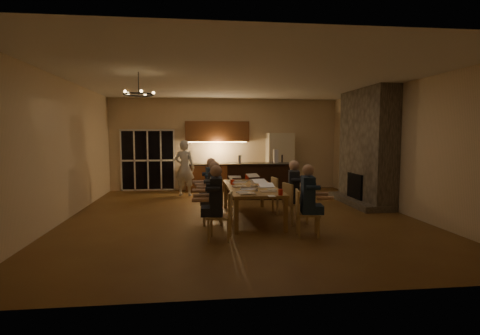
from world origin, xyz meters
name	(u,v)px	position (x,y,z in m)	size (l,w,h in m)	color
floor	(240,216)	(0.00, 0.00, 0.00)	(9.00, 9.00, 0.00)	brown
back_wall	(225,144)	(0.00, 4.52, 1.60)	(8.00, 0.04, 3.20)	beige
left_wall	(62,150)	(-4.02, 0.00, 1.60)	(0.04, 9.00, 3.20)	beige
right_wall	(401,148)	(4.02, 0.00, 1.60)	(0.04, 9.00, 3.20)	beige
ceiling	(240,79)	(0.00, 0.00, 3.22)	(8.00, 9.00, 0.04)	white
french_doors	(148,160)	(-2.70, 4.47, 1.05)	(1.86, 0.08, 2.10)	black
fireplace	(367,147)	(3.70, 1.20, 1.60)	(0.58, 2.50, 3.20)	#695F52
kitchenette	(217,156)	(-0.30, 4.20, 1.20)	(2.24, 0.68, 2.40)	brown
refrigerator	(280,161)	(1.90, 4.15, 1.00)	(0.90, 0.68, 2.00)	beige
dining_table	(251,202)	(0.22, -0.30, 0.38)	(1.10, 2.76, 0.75)	#A78043
bar_island	(258,181)	(0.83, 2.41, 0.54)	(1.97, 0.68, 1.08)	black
chair_left_near	(220,216)	(-0.62, -1.98, 0.45)	(0.44, 0.44, 0.89)	tan
chair_left_mid	(212,204)	(-0.71, -0.76, 0.45)	(0.44, 0.44, 0.89)	tan
chair_left_far	(212,196)	(-0.67, 0.24, 0.45)	(0.44, 0.44, 0.89)	tan
chair_right_near	(308,213)	(1.07, -1.93, 0.45)	(0.44, 0.44, 0.89)	tan
chair_right_mid	(296,203)	(1.12, -0.88, 0.45)	(0.44, 0.44, 0.89)	tan
chair_right_far	(282,195)	(1.07, 0.22, 0.45)	(0.44, 0.44, 0.89)	tan
person_left_near	(216,202)	(-0.68, -1.92, 0.69)	(0.60, 0.60, 1.38)	#1F2228
person_right_near	(308,201)	(1.06, -1.93, 0.69)	(0.60, 0.60, 1.38)	#1F344F
person_left_mid	(215,193)	(-0.65, -0.83, 0.69)	(0.60, 0.60, 1.38)	#34393D
person_right_mid	(294,192)	(1.09, -0.82, 0.69)	(0.60, 0.60, 1.38)	#1F2228
person_left_far	(211,186)	(-0.68, 0.25, 0.69)	(0.60, 0.60, 1.38)	#1F344F
standing_person	(185,168)	(-1.40, 3.21, 0.89)	(0.65, 0.42, 1.77)	silver
chandelier	(139,95)	(-2.18, -0.89, 2.75)	(0.62, 0.62, 0.03)	black
laptop_a	(247,188)	(-0.02, -1.36, 0.86)	(0.32, 0.28, 0.23)	silver
laptop_b	(268,186)	(0.44, -1.12, 0.86)	(0.32, 0.28, 0.23)	silver
laptop_c	(239,182)	(-0.06, -0.29, 0.86)	(0.32, 0.28, 0.23)	silver
laptop_d	(261,182)	(0.43, -0.40, 0.86)	(0.32, 0.28, 0.23)	silver
laptop_e	(235,177)	(-0.04, 0.75, 0.86)	(0.32, 0.28, 0.23)	silver
laptop_f	(255,176)	(0.48, 0.81, 0.86)	(0.32, 0.28, 0.23)	silver
mug_front	(252,187)	(0.16, -0.76, 0.80)	(0.07, 0.07, 0.10)	white
mug_mid	(252,181)	(0.32, 0.24, 0.80)	(0.09, 0.09, 0.10)	white
mug_back	(231,180)	(-0.18, 0.52, 0.80)	(0.07, 0.07, 0.10)	white
redcup_near	(281,192)	(0.61, -1.61, 0.81)	(0.09, 0.09, 0.12)	red
redcup_mid	(232,182)	(-0.18, 0.09, 0.81)	(0.09, 0.09, 0.12)	red
redcup_far	(247,177)	(0.32, 1.15, 0.81)	(0.09, 0.09, 0.12)	red
can_silver	(256,188)	(0.21, -1.05, 0.81)	(0.07, 0.07, 0.12)	#B2B2B7
can_cola	(238,177)	(0.07, 1.14, 0.81)	(0.07, 0.07, 0.12)	#3F0F0C
can_right	(264,182)	(0.58, 0.01, 0.81)	(0.07, 0.07, 0.12)	#B2B2B7
plate_near	(272,190)	(0.57, -0.91, 0.76)	(0.22, 0.22, 0.02)	white
plate_left	(243,192)	(-0.10, -1.21, 0.76)	(0.28, 0.28, 0.02)	white
plate_far	(262,182)	(0.59, 0.40, 0.76)	(0.24, 0.24, 0.02)	white
notepad	(272,196)	(0.40, -1.73, 0.76)	(0.14, 0.19, 0.01)	white
bar_bottle	(240,159)	(0.28, 2.53, 1.20)	(0.09, 0.09, 0.24)	#99999E
bar_blender	(276,156)	(1.38, 2.41, 1.28)	(0.13, 0.13, 0.41)	silver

